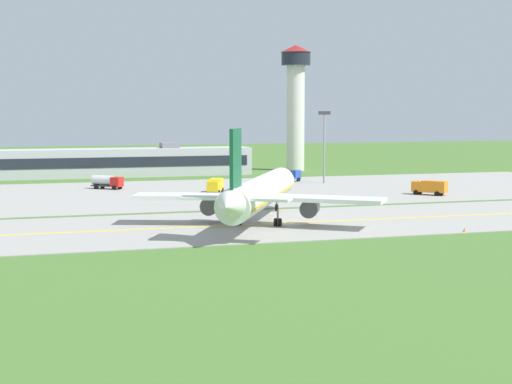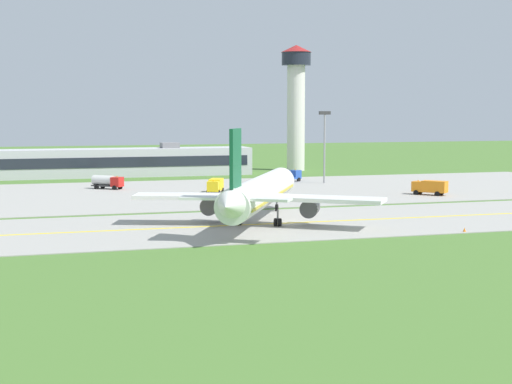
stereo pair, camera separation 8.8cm
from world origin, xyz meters
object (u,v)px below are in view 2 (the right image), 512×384
(apron_light_mast, at_px, (325,138))
(service_truck_fuel, at_px, (107,181))
(control_tower, at_px, (296,96))
(service_truck_baggage, at_px, (430,187))
(service_truck_pushback, at_px, (291,176))
(service_truck_catering, at_px, (215,185))
(airplane_lead, at_px, (260,193))

(apron_light_mast, bearing_deg, service_truck_fuel, 179.41)
(service_truck_fuel, distance_m, control_tower, 63.87)
(service_truck_baggage, height_order, service_truck_pushback, service_truck_baggage)
(service_truck_catering, height_order, service_truck_pushback, service_truck_catering)
(airplane_lead, xyz_separation_m, apron_light_mast, (29.71, 51.98, 5.19))
(airplane_lead, height_order, control_tower, control_tower)
(control_tower, distance_m, apron_light_mast, 37.74)
(airplane_lead, relative_size, apron_light_mast, 2.49)
(service_truck_baggage, xyz_separation_m, service_truck_catering, (-35.11, 13.94, 0.00))
(service_truck_baggage, xyz_separation_m, service_truck_pushback, (-14.33, 32.21, -0.35))
(airplane_lead, bearing_deg, service_truck_fuel, 104.81)
(airplane_lead, distance_m, control_tower, 96.29)
(service_truck_pushback, distance_m, control_tower, 36.92)
(service_truck_fuel, xyz_separation_m, apron_light_mast, (43.57, -0.45, 7.79))
(service_truck_baggage, distance_m, service_truck_catering, 37.78)
(service_truck_fuel, xyz_separation_m, service_truck_pushback, (38.41, 5.13, -0.35))
(service_truck_pushback, relative_size, control_tower, 0.21)
(service_truck_baggage, height_order, service_truck_fuel, service_truck_fuel)
(service_truck_fuel, relative_size, service_truck_pushback, 0.90)
(service_truck_pushback, bearing_deg, apron_light_mast, -47.28)
(airplane_lead, bearing_deg, apron_light_mast, 60.25)
(airplane_lead, xyz_separation_m, service_truck_baggage, (38.88, 25.35, -2.60))
(service_truck_baggage, bearing_deg, control_tower, 92.23)
(control_tower, bearing_deg, service_truck_catering, -123.86)
(service_truck_catering, distance_m, service_truck_pushback, 27.68)
(service_truck_fuel, xyz_separation_m, control_tower, (50.30, 35.55, 16.88))
(airplane_lead, xyz_separation_m, service_truck_fuel, (-13.87, 52.43, -2.60))
(airplane_lead, height_order, service_truck_baggage, airplane_lead)
(service_truck_baggage, relative_size, apron_light_mast, 0.40)
(service_truck_fuel, bearing_deg, airplane_lead, -75.19)
(service_truck_catering, xyz_separation_m, apron_light_mast, (25.94, 12.69, 7.79))
(airplane_lead, distance_m, service_truck_catering, 39.56)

